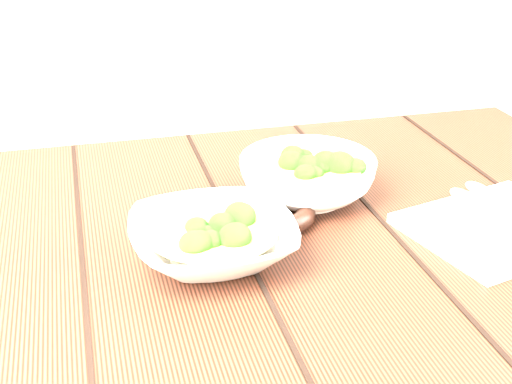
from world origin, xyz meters
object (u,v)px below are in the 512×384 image
(napkin, at_px, (500,227))
(soup_bowl_back, at_px, (307,177))
(trivet, at_px, (275,213))
(table, at_px, (254,314))
(soup_bowl_front, at_px, (213,238))

(napkin, bearing_deg, soup_bowl_back, 128.49)
(soup_bowl_back, relative_size, trivet, 2.05)
(trivet, distance_m, napkin, 0.30)
(table, relative_size, soup_bowl_front, 5.86)
(table, bearing_deg, trivet, 42.71)
(table, distance_m, soup_bowl_back, 0.21)
(soup_bowl_back, xyz_separation_m, napkin, (0.21, -0.16, -0.03))
(table, xyz_separation_m, trivet, (0.04, 0.03, 0.13))
(table, xyz_separation_m, napkin, (0.32, -0.07, 0.13))
(table, distance_m, soup_bowl_front, 0.16)
(soup_bowl_front, bearing_deg, table, 31.17)
(table, height_order, soup_bowl_back, soup_bowl_back)
(table, bearing_deg, napkin, -11.79)
(soup_bowl_front, bearing_deg, napkin, -4.33)
(table, height_order, napkin, napkin)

